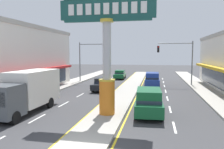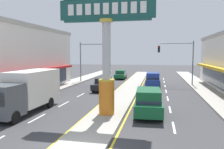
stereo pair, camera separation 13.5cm
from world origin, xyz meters
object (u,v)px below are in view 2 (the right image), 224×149
object	(u,v)px
suv_far_right_lane	(153,79)
sedan_near_left_lane	(103,84)
traffic_light_right_side	(180,55)
box_truck_near_right_lane	(27,90)
district_sign	(107,53)
suv_mid_left_lane	(148,102)
sedan_far_left_oncoming	(121,74)
traffic_light_left_side	(91,55)

from	to	relation	value
suv_far_right_lane	sedan_near_left_lane	world-z (taller)	suv_far_right_lane
traffic_light_right_side	box_truck_near_right_lane	xyz separation A→B (m)	(-12.68, -17.04, -2.55)
district_sign	sedan_near_left_lane	xyz separation A→B (m)	(-2.91, 10.61, -3.71)
box_truck_near_right_lane	sedan_near_left_lane	distance (m)	11.31
district_sign	suv_far_right_lane	xyz separation A→B (m)	(2.91, 15.16, -3.51)
district_sign	box_truck_near_right_lane	size ratio (longest dim) A/B	1.18
box_truck_near_right_lane	sedan_near_left_lane	xyz separation A→B (m)	(3.27, 10.79, -0.91)
traffic_light_right_side	suv_far_right_lane	size ratio (longest dim) A/B	1.34
traffic_light_right_side	suv_mid_left_lane	world-z (taller)	traffic_light_right_side
district_sign	sedan_far_left_oncoming	xyz separation A→B (m)	(-2.91, 23.36, -3.71)
traffic_light_right_side	box_truck_near_right_lane	distance (m)	21.39
box_truck_near_right_lane	sedan_far_left_oncoming	distance (m)	23.78
traffic_light_left_side	traffic_light_right_side	xyz separation A→B (m)	(12.99, -0.56, 0.00)
traffic_light_right_side	sedan_far_left_oncoming	xyz separation A→B (m)	(-9.41, 6.50, -3.46)
district_sign	suv_mid_left_lane	size ratio (longest dim) A/B	1.75
traffic_light_left_side	box_truck_near_right_lane	world-z (taller)	traffic_light_left_side
traffic_light_left_side	suv_far_right_lane	world-z (taller)	traffic_light_left_side
suv_mid_left_lane	sedan_far_left_oncoming	distance (m)	23.24
suv_far_right_lane	sedan_far_left_oncoming	world-z (taller)	suv_far_right_lane
sedan_near_left_lane	suv_mid_left_lane	xyz separation A→B (m)	(5.82, -9.75, 0.20)
traffic_light_left_side	sedan_near_left_lane	distance (m)	8.44
traffic_light_left_side	traffic_light_right_side	size ratio (longest dim) A/B	1.00
suv_far_right_lane	suv_mid_left_lane	distance (m)	14.30
district_sign	box_truck_near_right_lane	distance (m)	6.79
sedan_far_left_oncoming	district_sign	bearing A→B (deg)	-82.89
district_sign	suv_far_right_lane	size ratio (longest dim) A/B	1.78
traffic_light_right_side	sedan_near_left_lane	world-z (taller)	traffic_light_right_side
district_sign	suv_far_right_lane	bearing A→B (deg)	79.13
district_sign	sedan_near_left_lane	bearing A→B (deg)	105.33
suv_far_right_lane	sedan_far_left_oncoming	bearing A→B (deg)	125.40
suv_far_right_lane	sedan_near_left_lane	distance (m)	7.39
suv_far_right_lane	sedan_near_left_lane	xyz separation A→B (m)	(-5.82, -4.55, -0.20)
traffic_light_left_side	suv_mid_left_lane	world-z (taller)	traffic_light_left_side
suv_mid_left_lane	sedan_far_left_oncoming	bearing A→B (deg)	104.52
box_truck_near_right_lane	suv_mid_left_lane	xyz separation A→B (m)	(9.10, 1.04, -0.71)
district_sign	traffic_light_right_side	size ratio (longest dim) A/B	1.33
traffic_light_right_side	sedan_near_left_lane	size ratio (longest dim) A/B	1.42
sedan_far_left_oncoming	traffic_light_left_side	bearing A→B (deg)	-121.09
traffic_light_left_side	box_truck_near_right_lane	bearing A→B (deg)	-88.98
traffic_light_right_side	box_truck_near_right_lane	world-z (taller)	traffic_light_right_side
suv_mid_left_lane	district_sign	bearing A→B (deg)	-163.59
box_truck_near_right_lane	suv_mid_left_lane	world-z (taller)	box_truck_near_right_lane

